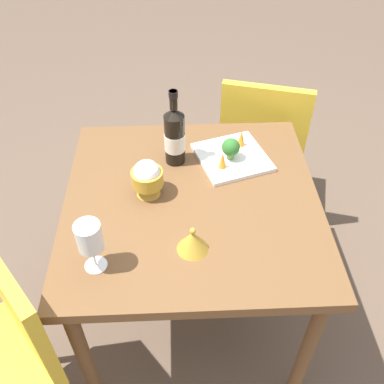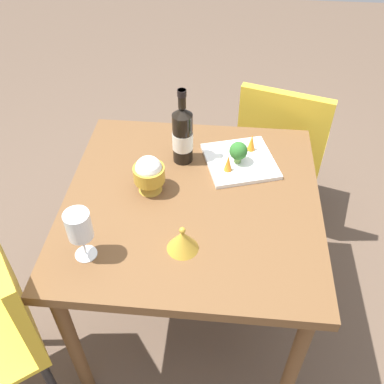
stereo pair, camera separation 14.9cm
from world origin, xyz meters
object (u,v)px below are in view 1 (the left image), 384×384
(wine_glass, at_px, (89,238))
(carrot_garnish_right, at_px, (223,160))
(carrot_garnish_left, at_px, (241,138))
(chair_near_window, at_px, (263,137))
(chair_by_wall, at_px, (4,341))
(rice_bowl_lid, at_px, (193,241))
(broccoli_floret, at_px, (231,148))
(wine_bottle, at_px, (175,136))
(rice_bowl, at_px, (147,178))
(serving_plate, at_px, (232,157))

(wine_glass, height_order, carrot_garnish_right, wine_glass)
(wine_glass, distance_m, carrot_garnish_left, 0.75)
(chair_near_window, relative_size, chair_by_wall, 1.00)
(chair_by_wall, bearing_deg, carrot_garnish_left, -88.26)
(rice_bowl_lid, height_order, broccoli_floret, broccoli_floret)
(wine_bottle, height_order, broccoli_floret, wine_bottle)
(rice_bowl, bearing_deg, carrot_garnish_right, 112.56)
(serving_plate, bearing_deg, rice_bowl_lid, -21.61)
(wine_glass, distance_m, rice_bowl_lid, 0.31)
(wine_bottle, relative_size, broccoli_floret, 3.52)
(carrot_garnish_left, bearing_deg, serving_plate, -31.61)
(serving_plate, distance_m, broccoli_floret, 0.06)
(rice_bowl_lid, xyz_separation_m, serving_plate, (-0.43, 0.17, -0.03))
(wine_bottle, relative_size, serving_plate, 0.96)
(carrot_garnish_left, bearing_deg, chair_by_wall, -50.39)
(chair_near_window, bearing_deg, chair_by_wall, -117.92)
(rice_bowl, bearing_deg, carrot_garnish_left, 124.31)
(wine_glass, relative_size, broccoli_floret, 2.09)
(chair_near_window, distance_m, serving_plate, 0.51)
(rice_bowl_lid, distance_m, broccoli_floret, 0.45)
(serving_plate, relative_size, carrot_garnish_right, 4.72)
(wine_glass, relative_size, carrot_garnish_left, 2.63)
(wine_bottle, bearing_deg, rice_bowl, -28.82)
(wine_glass, relative_size, rice_bowl, 1.26)
(chair_near_window, relative_size, wine_bottle, 2.82)
(broccoli_floret, bearing_deg, serving_plate, 144.36)
(chair_by_wall, height_order, rice_bowl_lid, chair_by_wall)
(chair_near_window, height_order, wine_bottle, wine_bottle)
(chair_by_wall, height_order, wine_glass, wine_glass)
(wine_glass, xyz_separation_m, rice_bowl_lid, (-0.05, 0.29, -0.09))
(chair_near_window, xyz_separation_m, wine_glass, (0.90, -0.67, 0.34))
(broccoli_floret, bearing_deg, wine_bottle, -93.80)
(rice_bowl, distance_m, carrot_garnish_right, 0.29)
(carrot_garnish_left, bearing_deg, rice_bowl_lid, -23.02)
(carrot_garnish_right, bearing_deg, chair_by_wall, -53.31)
(broccoli_floret, bearing_deg, chair_by_wall, -52.12)
(wine_glass, xyz_separation_m, rice_bowl, (-0.31, 0.15, -0.05))
(chair_near_window, height_order, carrot_garnish_right, chair_near_window)
(chair_by_wall, xyz_separation_m, carrot_garnish_right, (-0.54, 0.72, 0.26))
(chair_near_window, xyz_separation_m, wine_bottle, (0.41, -0.43, 0.33))
(broccoli_floret, distance_m, carrot_garnish_left, 0.09)
(wine_bottle, distance_m, carrot_garnish_left, 0.27)
(wine_glass, height_order, rice_bowl, wine_glass)
(chair_by_wall, bearing_deg, rice_bowl, -84.59)
(chair_by_wall, xyz_separation_m, rice_bowl, (-0.43, 0.45, 0.28))
(rice_bowl_lid, distance_m, serving_plate, 0.47)
(wine_bottle, bearing_deg, carrot_garnish_left, 104.22)
(carrot_garnish_right, bearing_deg, wine_bottle, -110.57)
(rice_bowl_lid, distance_m, carrot_garnish_right, 0.39)
(rice_bowl_lid, bearing_deg, carrot_garnish_left, 156.98)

